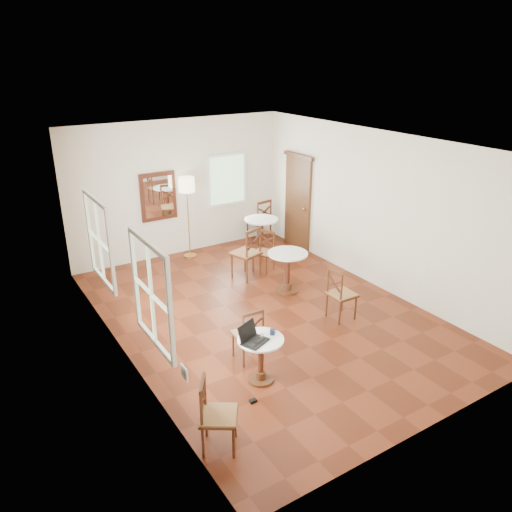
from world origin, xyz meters
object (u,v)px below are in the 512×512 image
at_px(cafe_table_back, 261,232).
at_px(laptop, 252,337).
at_px(chair_mid_a, 247,253).
at_px(mouse, 256,343).
at_px(navy_mug, 272,332).
at_px(power_adapter, 253,401).
at_px(chair_back_b, 264,252).
at_px(water_glass, 262,337).
at_px(cafe_table_mid, 287,268).
at_px(chair_near_a, 249,334).
at_px(chair_near_b, 217,415).
at_px(cafe_table_near, 261,355).
at_px(floor_lamp, 187,190).
at_px(chair_mid_b, 341,294).
at_px(chair_back_a, 260,221).

xyz_separation_m(cafe_table_back, laptop, (-2.77, -4.07, 0.24)).
xyz_separation_m(chair_mid_a, mouse, (-1.77, -3.16, 0.16)).
relative_size(laptop, navy_mug, 4.24).
bearing_deg(power_adapter, cafe_table_back, 56.08).
relative_size(chair_back_b, water_glass, 9.34).
bearing_deg(navy_mug, power_adapter, -146.51).
bearing_deg(chair_mid_a, navy_mug, 47.46).
height_order(chair_mid_a, water_glass, chair_mid_a).
xyz_separation_m(cafe_table_mid, chair_mid_a, (-0.32, 0.96, 0.04)).
bearing_deg(chair_near_a, chair_back_b, -124.82).
height_order(chair_near_b, chair_mid_a, chair_mid_a).
xyz_separation_m(cafe_table_near, chair_near_a, (0.13, 0.54, 0.01)).
xyz_separation_m(cafe_table_near, mouse, (-0.12, -0.08, 0.28)).
height_order(mouse, power_adapter, mouse).
bearing_deg(laptop, floor_lamp, 52.09).
xyz_separation_m(mouse, navy_mug, (0.32, 0.09, 0.02)).
bearing_deg(chair_mid_b, chair_near_b, 117.10).
relative_size(cafe_table_near, navy_mug, 6.59).
bearing_deg(power_adapter, cafe_table_mid, 46.92).
bearing_deg(chair_near_b, cafe_table_mid, -13.22).
height_order(chair_mid_a, chair_back_b, chair_mid_a).
xyz_separation_m(laptop, mouse, (0.01, -0.09, -0.04)).
bearing_deg(water_glass, floor_lamp, 76.42).
distance_m(floor_lamp, navy_mug, 4.89).
relative_size(cafe_table_back, water_glass, 8.93).
relative_size(chair_back_b, navy_mug, 8.23).
height_order(chair_near_b, navy_mug, chair_near_b).
height_order(laptop, water_glass, laptop).
height_order(floor_lamp, navy_mug, floor_lamp).
bearing_deg(cafe_table_near, cafe_table_back, 57.12).
bearing_deg(laptop, chair_mid_b, -4.02).
bearing_deg(chair_near_a, chair_mid_b, -171.02).
distance_m(cafe_table_mid, mouse, 3.04).
bearing_deg(water_glass, chair_back_a, 57.68).
bearing_deg(mouse, navy_mug, 21.39).
relative_size(chair_near_a, chair_back_b, 1.03).
bearing_deg(chair_mid_a, water_glass, 44.79).
height_order(chair_mid_b, water_glass, chair_mid_b).
distance_m(chair_mid_a, laptop, 3.56).
relative_size(chair_near_a, chair_near_b, 0.94).
bearing_deg(chair_near_a, cafe_table_near, 78.25).
bearing_deg(laptop, cafe_table_back, 33.04).
xyz_separation_m(chair_mid_b, floor_lamp, (-0.98, 3.96, 1.07)).
xyz_separation_m(chair_mid_b, power_adapter, (-2.47, -1.13, -0.44)).
bearing_deg(cafe_table_back, power_adapter, -123.92).
xyz_separation_m(chair_mid_a, power_adapter, (-1.99, -3.43, -0.52)).
bearing_deg(chair_back_a, power_adapter, 49.66).
relative_size(cafe_table_mid, mouse, 8.26).
bearing_deg(chair_mid_b, chair_back_b, 0.75).
bearing_deg(chair_mid_b, chair_back_a, -11.59).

